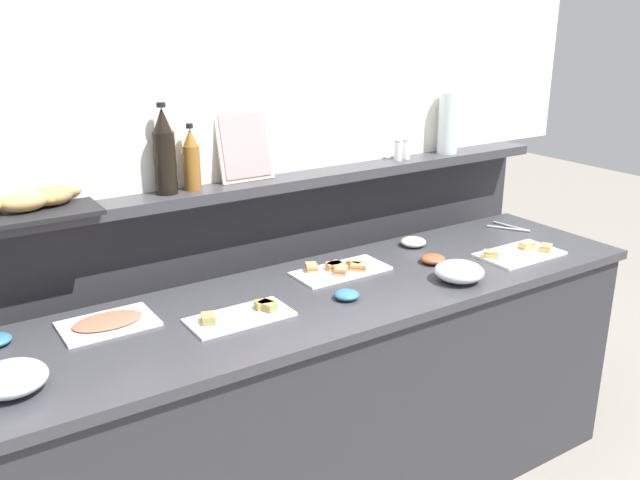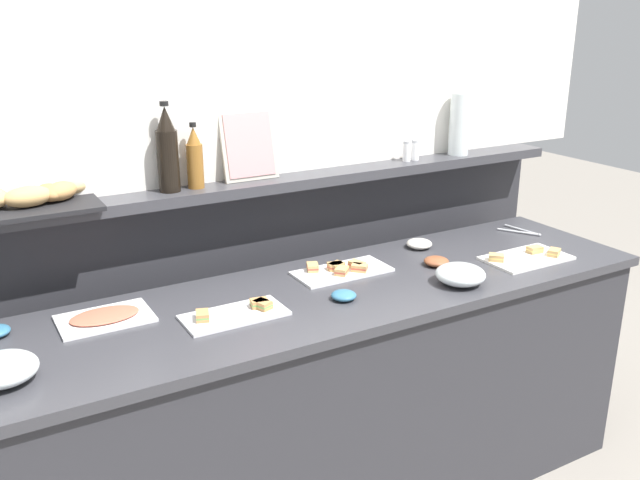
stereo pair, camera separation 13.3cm
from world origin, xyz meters
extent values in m
plane|color=gray|center=(0.00, 0.60, 0.00)|extent=(12.00, 12.00, 0.00)
cube|color=#2D2D33|center=(0.00, 0.00, 0.43)|extent=(2.38, 0.60, 0.85)
cube|color=#38383D|center=(0.00, 0.00, 0.87)|extent=(2.42, 0.64, 0.03)
cube|color=#2D2D33|center=(0.00, 0.50, 0.58)|extent=(2.68, 0.08, 1.16)
cube|color=#38383D|center=(0.00, 0.45, 1.18)|extent=(2.68, 0.22, 0.04)
cube|color=white|center=(0.11, 0.12, 0.89)|extent=(0.36, 0.17, 0.01)
cube|color=tan|center=(0.17, 0.11, 0.90)|extent=(0.05, 0.07, 0.01)
cube|color=#B24738|center=(0.17, 0.11, 0.91)|extent=(0.05, 0.07, 0.01)
cube|color=tan|center=(0.17, 0.11, 0.92)|extent=(0.05, 0.07, 0.01)
cube|color=tan|center=(0.10, 0.14, 0.90)|extent=(0.07, 0.05, 0.01)
cube|color=#B24738|center=(0.10, 0.14, 0.91)|extent=(0.07, 0.05, 0.01)
cube|color=tan|center=(0.10, 0.14, 0.92)|extent=(0.07, 0.05, 0.01)
cube|color=tan|center=(0.09, 0.14, 0.90)|extent=(0.06, 0.05, 0.01)
cube|color=#B24738|center=(0.09, 0.14, 0.91)|extent=(0.06, 0.05, 0.01)
cube|color=tan|center=(0.09, 0.14, 0.92)|extent=(0.06, 0.05, 0.01)
cube|color=tan|center=(0.16, 0.08, 0.90)|extent=(0.07, 0.07, 0.01)
cube|color=#B24738|center=(0.16, 0.08, 0.91)|extent=(0.07, 0.07, 0.01)
cube|color=tan|center=(0.16, 0.08, 0.92)|extent=(0.07, 0.07, 0.01)
cube|color=tan|center=(0.09, 0.09, 0.90)|extent=(0.07, 0.07, 0.01)
cube|color=#B24738|center=(0.09, 0.09, 0.91)|extent=(0.07, 0.07, 0.01)
cube|color=tan|center=(0.09, 0.09, 0.92)|extent=(0.07, 0.07, 0.01)
cube|color=tan|center=(0.01, 0.17, 0.90)|extent=(0.06, 0.07, 0.01)
cube|color=#B24738|center=(0.01, 0.17, 0.91)|extent=(0.06, 0.07, 0.01)
cube|color=tan|center=(0.01, 0.17, 0.92)|extent=(0.06, 0.07, 0.01)
cube|color=white|center=(0.81, -0.12, 0.89)|extent=(0.34, 0.20, 0.01)
cube|color=tan|center=(0.91, -0.16, 0.90)|extent=(0.07, 0.06, 0.01)
cube|color=#E5C666|center=(0.91, -0.16, 0.91)|extent=(0.07, 0.06, 0.01)
cube|color=tan|center=(0.91, -0.16, 0.92)|extent=(0.07, 0.06, 0.01)
cube|color=tan|center=(0.87, -0.10, 0.90)|extent=(0.06, 0.05, 0.01)
cube|color=#E5C666|center=(0.87, -0.10, 0.91)|extent=(0.06, 0.05, 0.01)
cube|color=tan|center=(0.87, -0.10, 0.92)|extent=(0.06, 0.05, 0.01)
cube|color=tan|center=(0.67, -0.09, 0.90)|extent=(0.07, 0.07, 0.01)
cube|color=#E5C666|center=(0.67, -0.09, 0.91)|extent=(0.07, 0.07, 0.01)
cube|color=tan|center=(0.67, -0.09, 0.92)|extent=(0.07, 0.07, 0.01)
cube|color=silver|center=(-0.38, -0.03, 0.89)|extent=(0.33, 0.16, 0.01)
cube|color=#B7844C|center=(-0.29, -0.03, 0.90)|extent=(0.06, 0.05, 0.01)
cube|color=#66994C|center=(-0.29, -0.03, 0.91)|extent=(0.06, 0.05, 0.01)
cube|color=#B7844C|center=(-0.29, -0.03, 0.92)|extent=(0.06, 0.05, 0.01)
cube|color=#B7844C|center=(-0.49, -0.02, 0.90)|extent=(0.06, 0.07, 0.01)
cube|color=#66994C|center=(-0.49, -0.02, 0.91)|extent=(0.06, 0.07, 0.01)
cube|color=#B7844C|center=(-0.49, -0.02, 0.92)|extent=(0.06, 0.07, 0.01)
cube|color=#B7844C|center=(-0.29, -0.04, 0.90)|extent=(0.06, 0.07, 0.01)
cube|color=#66994C|center=(-0.29, -0.04, 0.91)|extent=(0.06, 0.07, 0.01)
cube|color=#B7844C|center=(-0.29, -0.04, 0.92)|extent=(0.06, 0.07, 0.01)
cube|color=white|center=(-0.75, 0.14, 0.89)|extent=(0.28, 0.19, 0.01)
ellipsoid|color=#D1664C|center=(-0.75, 0.14, 0.91)|extent=(0.21, 0.13, 0.01)
ellipsoid|color=silver|center=(0.42, -0.18, 0.93)|extent=(0.18, 0.18, 0.07)
ellipsoid|color=#F28C4C|center=(0.42, -0.18, 0.91)|extent=(0.14, 0.14, 0.04)
ellipsoid|color=silver|center=(-1.06, -0.10, 0.93)|extent=(0.18, 0.18, 0.07)
ellipsoid|color=#E5CC66|center=(-1.06, -0.10, 0.91)|extent=(0.14, 0.14, 0.04)
ellipsoid|color=silver|center=(0.53, 0.20, 0.91)|extent=(0.10, 0.10, 0.04)
ellipsoid|color=brown|center=(0.46, 0.01, 0.91)|extent=(0.10, 0.10, 0.03)
ellipsoid|color=teal|center=(-0.01, -0.09, 0.90)|extent=(0.09, 0.09, 0.03)
cylinder|color=#B7BABF|center=(1.02, 0.14, 0.89)|extent=(0.10, 0.16, 0.01)
cylinder|color=#B7BABF|center=(1.06, 0.15, 0.89)|extent=(0.03, 0.18, 0.01)
sphere|color=#B7BABF|center=(1.07, 0.06, 0.89)|extent=(0.01, 0.01, 0.01)
cylinder|color=#8E5B23|center=(-0.32, 0.43, 1.28)|extent=(0.06, 0.06, 0.16)
cone|color=#8E5B23|center=(-0.32, 0.43, 1.39)|extent=(0.05, 0.05, 0.06)
cylinder|color=black|center=(-0.32, 0.43, 1.43)|extent=(0.02, 0.02, 0.02)
cylinder|color=black|center=(-0.42, 0.43, 1.31)|extent=(0.08, 0.08, 0.22)
cone|color=black|center=(-0.42, 0.43, 1.46)|extent=(0.06, 0.06, 0.08)
cylinder|color=black|center=(-0.42, 0.43, 1.51)|extent=(0.03, 0.03, 0.02)
cylinder|color=white|center=(0.61, 0.42, 1.24)|extent=(0.03, 0.03, 0.08)
cylinder|color=#B7BABF|center=(0.61, 0.42, 1.28)|extent=(0.03, 0.03, 0.01)
cylinder|color=white|center=(0.66, 0.42, 1.24)|extent=(0.03, 0.03, 0.08)
cylinder|color=#B7BABF|center=(0.66, 0.42, 1.28)|extent=(0.03, 0.03, 0.01)
cube|color=black|center=(-0.87, 0.42, 1.21)|extent=(0.40, 0.26, 0.02)
ellipsoid|color=tan|center=(-0.89, 0.41, 1.25)|extent=(0.17, 0.12, 0.07)
ellipsoid|color=#AD7A47|center=(-0.82, 0.45, 1.24)|extent=(0.09, 0.14, 0.06)
ellipsoid|color=#B7844C|center=(-0.78, 0.44, 1.24)|extent=(0.15, 0.16, 0.06)
ellipsoid|color=tan|center=(-0.73, 0.51, 1.24)|extent=(0.14, 0.13, 0.06)
cube|color=#B2AD9E|center=(-0.10, 0.46, 1.33)|extent=(0.22, 0.07, 0.26)
cube|color=#CC8C8C|center=(-0.10, 0.45, 1.33)|extent=(0.19, 0.06, 0.23)
cylinder|color=silver|center=(0.89, 0.42, 1.33)|extent=(0.09, 0.09, 0.27)
camera|label=1|loc=(-1.25, -1.81, 1.81)|focal=38.41mm
camera|label=2|loc=(-1.13, -1.88, 1.81)|focal=38.41mm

